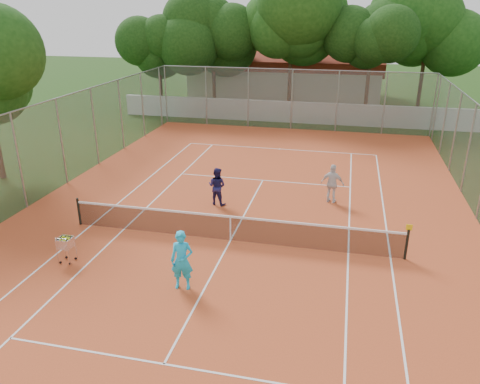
% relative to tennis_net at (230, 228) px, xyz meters
% --- Properties ---
extents(ground, '(120.00, 120.00, 0.00)m').
position_rel_tennis_net_xyz_m(ground, '(0.00, 0.00, -0.51)').
color(ground, '#18330E').
rests_on(ground, ground).
extents(court_pad, '(18.00, 34.00, 0.02)m').
position_rel_tennis_net_xyz_m(court_pad, '(0.00, 0.00, -0.50)').
color(court_pad, '#C04D25').
rests_on(court_pad, ground).
extents(court_lines, '(10.98, 23.78, 0.01)m').
position_rel_tennis_net_xyz_m(court_lines, '(0.00, 0.00, -0.49)').
color(court_lines, white).
rests_on(court_lines, court_pad).
extents(tennis_net, '(11.88, 0.10, 0.98)m').
position_rel_tennis_net_xyz_m(tennis_net, '(0.00, 0.00, 0.00)').
color(tennis_net, black).
rests_on(tennis_net, court_pad).
extents(perimeter_fence, '(18.00, 34.00, 4.00)m').
position_rel_tennis_net_xyz_m(perimeter_fence, '(0.00, 0.00, 1.49)').
color(perimeter_fence, slate).
rests_on(perimeter_fence, ground).
extents(boundary_wall, '(26.00, 0.30, 1.50)m').
position_rel_tennis_net_xyz_m(boundary_wall, '(0.00, 19.00, 0.24)').
color(boundary_wall, silver).
rests_on(boundary_wall, ground).
extents(clubhouse, '(16.40, 9.00, 4.40)m').
position_rel_tennis_net_xyz_m(clubhouse, '(-2.00, 29.00, 1.69)').
color(clubhouse, beige).
rests_on(clubhouse, ground).
extents(tropical_trees, '(29.00, 19.00, 10.00)m').
position_rel_tennis_net_xyz_m(tropical_trees, '(0.00, 22.00, 4.49)').
color(tropical_trees, black).
rests_on(tropical_trees, ground).
extents(player_near, '(0.71, 0.51, 1.82)m').
position_rel_tennis_net_xyz_m(player_near, '(-0.64, -3.24, 0.42)').
color(player_near, '#1CBBEE').
rests_on(player_near, court_pad).
extents(player_far_left, '(0.89, 0.76, 1.60)m').
position_rel_tennis_net_xyz_m(player_far_left, '(-1.35, 3.10, 0.31)').
color(player_far_left, '#1C1A4F').
rests_on(player_far_left, court_pad).
extents(player_far_right, '(1.04, 0.60, 1.68)m').
position_rel_tennis_net_xyz_m(player_far_right, '(3.33, 4.40, 0.35)').
color(player_far_right, silver).
rests_on(player_far_right, court_pad).
extents(ball_hopper, '(0.48, 0.48, 0.95)m').
position_rel_tennis_net_xyz_m(ball_hopper, '(-4.81, -2.66, -0.01)').
color(ball_hopper, silver).
rests_on(ball_hopper, court_pad).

